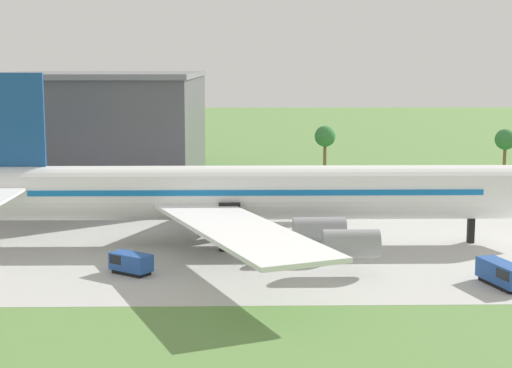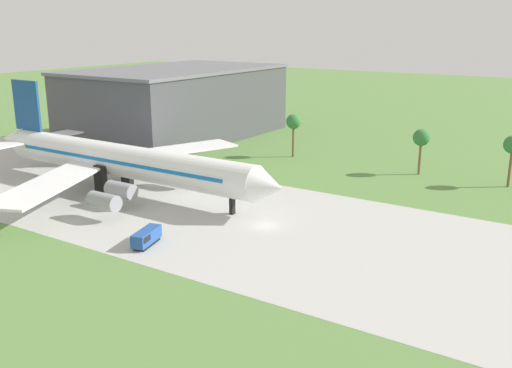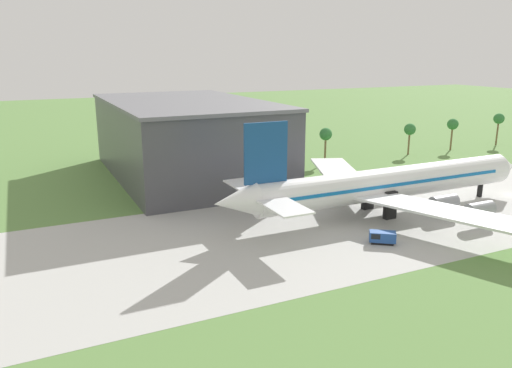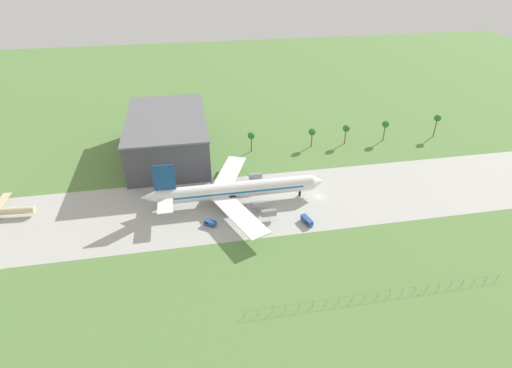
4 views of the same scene
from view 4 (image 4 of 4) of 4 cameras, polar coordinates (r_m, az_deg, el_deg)
name	(u,v)px [view 4 (image 4 of 4)]	position (r m, az deg, el deg)	size (l,w,h in m)	color
ground_plane	(319,197)	(166.74, 9.01, -1.81)	(600.00, 600.00, 0.00)	#5B8442
taxiway_strip	(319,197)	(166.74, 9.01, -1.80)	(320.00, 44.00, 0.02)	#B2B2AD
jet_airliner	(236,190)	(158.10, -2.95, -0.85)	(73.02, 61.54, 19.87)	white
baggage_tug	(210,223)	(149.29, -6.60, -5.53)	(4.70, 4.13, 2.11)	black
catering_van	(307,221)	(150.39, 7.32, -5.22)	(3.48, 6.28, 2.31)	black
perimeter_fence	(378,294)	(127.38, 17.02, -14.74)	(80.10, 0.10, 2.10)	slate
no_stopping_sign	(421,289)	(133.61, 22.56, -13.67)	(0.44, 0.08, 1.68)	gray
terminal_building	(168,136)	(198.20, -12.47, 6.72)	(36.72, 61.20, 19.47)	#47474C
palm_tree_row	(348,128)	(210.17, 13.06, 7.82)	(103.10, 3.60, 12.26)	brown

